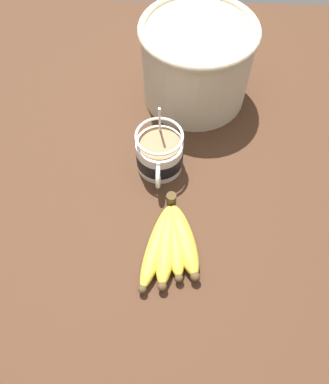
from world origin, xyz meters
The scene contains 4 objects.
table centered at (0.00, 0.00, 1.87)cm, with size 128.65×128.65×3.73cm.
coffee_mug centered at (-2.57, -1.63, 7.90)cm, with size 13.79×10.07×15.95cm.
banana_bunch centered at (16.48, 1.31, 5.63)cm, with size 19.88×13.07×4.30cm.
woven_basket centered at (-24.94, 5.90, 13.80)cm, with size 26.19×26.19×19.26cm.
Camera 1 is at (45.35, 1.16, 71.32)cm, focal length 35.00 mm.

